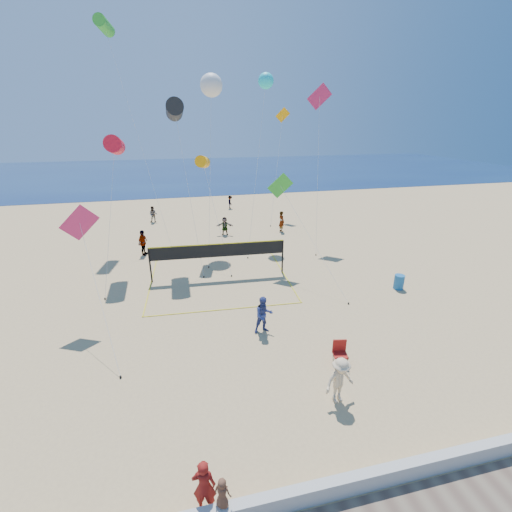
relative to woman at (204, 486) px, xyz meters
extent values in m
plane|color=tan|center=(2.56, 2.52, -0.84)|extent=(120.00, 120.00, 0.00)
cube|color=#10214E|center=(2.56, 64.52, -0.82)|extent=(140.00, 50.00, 0.03)
cube|color=#B1B1AC|center=(2.56, -0.48, -0.54)|extent=(32.00, 0.30, 0.60)
imported|color=maroon|center=(0.00, 0.00, 0.00)|extent=(0.68, 0.52, 1.67)
imported|color=brown|center=(0.41, -0.41, 0.20)|extent=(0.51, 0.45, 0.88)
imported|color=navy|center=(3.46, 7.43, 0.09)|extent=(0.94, 0.76, 1.85)
imported|color=beige|center=(4.99, 2.62, 0.07)|extent=(1.28, 0.90, 1.80)
imported|color=gray|center=(-2.80, 19.30, 0.12)|extent=(0.90, 1.22, 1.92)
imported|color=gray|center=(3.84, 22.76, -0.04)|extent=(1.53, 0.73, 1.59)
imported|color=gray|center=(8.98, 22.51, 0.10)|extent=(0.60, 0.77, 1.88)
imported|color=gray|center=(-2.46, 28.28, -0.03)|extent=(0.86, 0.71, 1.60)
imported|color=gray|center=(5.86, 32.31, -0.11)|extent=(0.58, 0.97, 1.46)
cube|color=maroon|center=(5.94, 4.43, -0.37)|extent=(0.65, 0.61, 0.06)
cube|color=maroon|center=(5.98, 4.65, -0.07)|extent=(0.56, 0.16, 0.56)
cylinder|color=black|center=(5.68, 4.27, -0.58)|extent=(0.08, 0.29, 0.73)
cylinder|color=black|center=(5.76, 4.67, -0.58)|extent=(0.08, 0.29, 0.73)
cylinder|color=black|center=(6.13, 4.18, -0.58)|extent=(0.08, 0.29, 0.73)
cylinder|color=black|center=(6.20, 4.59, -0.58)|extent=(0.08, 0.29, 0.73)
cylinder|color=#175B97|center=(12.48, 9.98, -0.40)|extent=(0.68, 0.68, 0.87)
cylinder|color=black|center=(-2.01, 14.29, 0.28)|extent=(0.10, 0.10, 2.24)
cylinder|color=black|center=(6.37, 13.84, 0.28)|extent=(0.10, 0.10, 2.24)
cube|color=black|center=(2.18, 14.07, 0.98)|extent=(8.38, 0.47, 0.84)
cube|color=yellow|center=(2.18, 14.07, 1.43)|extent=(8.38, 0.48, 0.06)
cube|color=yellow|center=(1.95, 9.88, -0.83)|extent=(8.59, 0.51, 0.02)
cube|color=yellow|center=(2.40, 18.26, -0.83)|extent=(8.59, 0.51, 0.02)
cylinder|color=red|center=(-3.51, 17.39, 7.18)|extent=(1.13, 2.50, 1.35)
cylinder|color=silver|center=(-4.01, 14.96, 3.20)|extent=(1.01, 4.86, 7.98)
cylinder|color=black|center=(-4.50, 12.54, -0.79)|extent=(0.08, 0.08, 0.10)
cylinder|color=black|center=(0.27, 18.09, 9.23)|extent=(1.12, 2.60, 1.41)
cylinder|color=silver|center=(0.74, 16.14, 4.22)|extent=(0.96, 3.91, 10.02)
cylinder|color=black|center=(1.21, 14.19, -0.79)|extent=(0.08, 0.08, 0.10)
cylinder|color=#FFA407|center=(1.89, 18.54, 5.93)|extent=(1.22, 2.05, 1.05)
cylinder|color=silver|center=(2.43, 16.24, 2.57)|extent=(1.10, 4.61, 6.72)
cylinder|color=black|center=(2.98, 13.94, -0.79)|extent=(0.08, 0.08, 0.10)
cube|color=#D12660|center=(-4.58, 10.80, 4.16)|extent=(1.78, 0.30, 1.78)
cylinder|color=silver|center=(-3.69, 8.21, 1.69)|extent=(1.79, 5.19, 4.96)
cylinder|color=black|center=(-2.81, 5.63, -0.79)|extent=(0.08, 0.08, 0.10)
cube|color=green|center=(6.43, 14.95, 4.73)|extent=(1.67, 0.30, 1.66)
cylinder|color=silver|center=(7.55, 11.93, 1.97)|extent=(2.25, 6.05, 5.52)
cylinder|color=black|center=(8.67, 8.91, -0.79)|extent=(0.08, 0.08, 0.10)
cube|color=#B92055|center=(11.19, 20.81, 10.29)|extent=(1.93, 0.35, 1.93)
cylinder|color=silver|center=(10.47, 18.50, 4.75)|extent=(1.44, 4.62, 11.08)
cylinder|color=black|center=(9.76, 16.20, -0.79)|extent=(0.08, 0.08, 0.10)
sphere|color=silver|center=(3.09, 21.82, 10.99)|extent=(2.06, 2.06, 1.64)
cylinder|color=silver|center=(2.38, 18.77, 5.10)|extent=(1.42, 6.12, 11.78)
cylinder|color=black|center=(1.68, 15.72, -0.79)|extent=(0.08, 0.08, 0.10)
sphere|color=#19DCE7|center=(7.37, 22.42, 11.44)|extent=(1.47, 1.47, 1.19)
cylinder|color=silver|center=(6.01, 19.61, 5.32)|extent=(2.73, 5.64, 12.23)
cylinder|color=black|center=(4.66, 16.80, -0.79)|extent=(0.08, 0.08, 0.10)
cylinder|color=green|center=(-4.21, 25.35, 15.09)|extent=(1.25, 2.29, 1.19)
cylinder|color=silver|center=(-2.44, 22.25, 7.15)|extent=(3.55, 6.22, 15.89)
cylinder|color=black|center=(-0.67, 19.14, -0.79)|extent=(0.08, 0.08, 0.10)
cube|color=#FFA407|center=(10.89, 29.15, 9.11)|extent=(1.32, 0.68, 1.45)
cylinder|color=silver|center=(9.67, 26.72, 4.16)|extent=(2.45, 4.89, 9.90)
cylinder|color=black|center=(8.46, 24.28, -0.79)|extent=(0.08, 0.08, 0.10)
camera|label=1|loc=(-0.06, -6.03, 8.59)|focal=24.00mm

